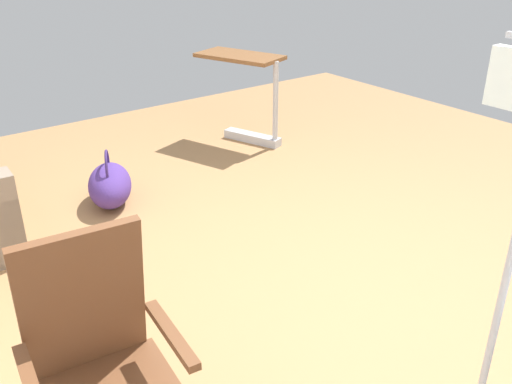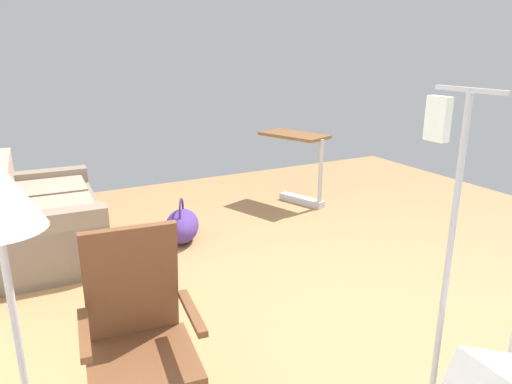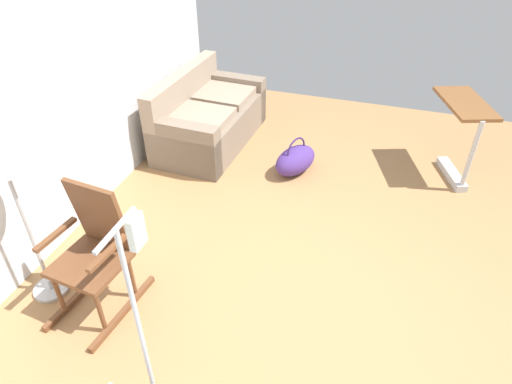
% 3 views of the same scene
% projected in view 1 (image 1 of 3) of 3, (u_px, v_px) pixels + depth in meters
% --- Properties ---
extents(ground_plane, '(7.27, 7.27, 0.00)m').
position_uv_depth(ground_plane, '(304.00, 267.00, 3.52)').
color(ground_plane, '#9E7247').
extents(rocking_chair, '(0.81, 0.55, 1.05)m').
position_uv_depth(rocking_chair, '(102.00, 378.00, 1.96)').
color(rocking_chair, brown).
rests_on(rocking_chair, ground).
extents(overbed_table, '(0.89, 0.65, 0.84)m').
position_uv_depth(overbed_table, '(247.00, 88.00, 5.34)').
color(overbed_table, '#B2B5BA').
rests_on(overbed_table, ground).
extents(duffel_bag, '(0.64, 0.53, 0.43)m').
position_uv_depth(duffel_bag, '(110.00, 185.00, 4.26)').
color(duffel_bag, '#472D7A').
rests_on(duffel_bag, ground).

